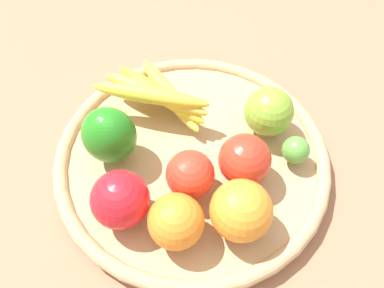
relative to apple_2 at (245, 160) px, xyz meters
name	(u,v)px	position (x,y,z in m)	size (l,w,h in m)	color
ground_plane	(192,164)	(0.08, 0.01, -0.07)	(2.40, 2.40, 0.00)	#99694D
basket	(192,158)	(0.08, 0.01, -0.05)	(0.43, 0.43, 0.03)	tan
apple_2	(245,160)	(0.00, 0.00, 0.00)	(0.08, 0.08, 0.08)	red
banana_bunch	(159,94)	(0.18, -0.03, -0.01)	(0.19, 0.14, 0.06)	yellow
orange_0	(241,211)	(-0.04, 0.07, 0.00)	(0.08, 0.08, 0.08)	orange
orange_1	(176,221)	(0.02, 0.13, 0.00)	(0.07, 0.07, 0.07)	orange
apple_0	(269,112)	(0.02, -0.10, 0.00)	(0.08, 0.08, 0.08)	#7FB134
apple_1	(120,199)	(0.10, 0.15, 0.00)	(0.08, 0.08, 0.08)	red
bell_pepper	(109,135)	(0.18, 0.09, 0.01)	(0.08, 0.07, 0.09)	#25861F
lime_0	(296,150)	(-0.05, -0.07, -0.02)	(0.04, 0.04, 0.04)	#58A23F
apple_3	(190,174)	(0.05, 0.06, 0.00)	(0.07, 0.07, 0.07)	red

